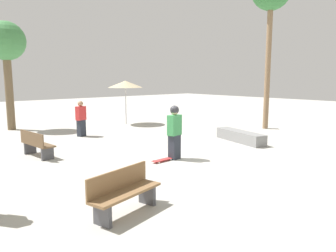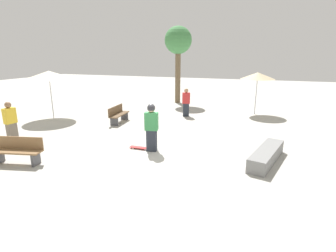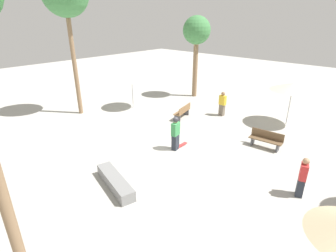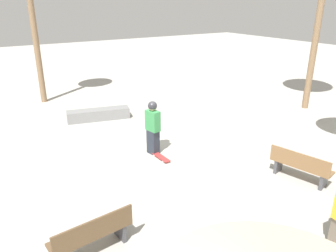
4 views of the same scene
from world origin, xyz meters
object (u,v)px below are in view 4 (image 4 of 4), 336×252
at_px(skater_main, 153,126).
at_px(bench_far, 300,166).
at_px(bench_near, 92,235).
at_px(skateboard, 161,157).
at_px(concrete_ledge, 98,114).

xyz_separation_m(skater_main, bench_far, (-2.49, 3.55, -0.50)).
bearing_deg(bench_near, skateboard, 35.35).
height_order(skateboard, concrete_ledge, concrete_ledge).
xyz_separation_m(concrete_ledge, bench_near, (2.85, 7.12, 0.21)).
height_order(skater_main, bench_far, skater_main).
distance_m(bench_near, bench_far, 5.68).
relative_size(concrete_ledge, bench_far, 1.53).
distance_m(concrete_ledge, bench_far, 7.97).
bearing_deg(bench_far, concrete_ledge, -172.86).
bearing_deg(skater_main, skateboard, -11.21).
bearing_deg(bench_near, concrete_ledge, 62.63).
relative_size(skater_main, bench_far, 1.04).
bearing_deg(bench_near, bench_far, -8.97).
bearing_deg(bench_far, skateboard, -154.66).
height_order(bench_near, bench_far, same).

